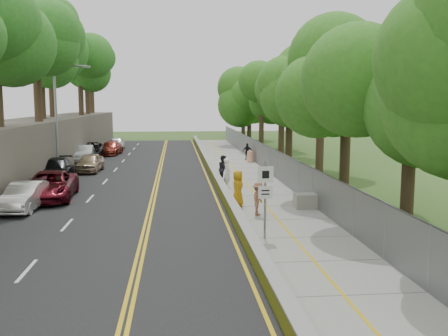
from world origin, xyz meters
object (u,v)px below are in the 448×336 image
at_px(construction_barrel, 251,157).
at_px(person_far, 247,152).
at_px(concrete_block, 305,201).
at_px(streetlight, 59,113).
at_px(car_2, 50,186).
at_px(painter_0, 238,188).
at_px(car_1, 25,196).
at_px(signpost, 265,191).

relative_size(construction_barrel, person_far, 0.64).
distance_m(construction_barrel, concrete_block, 19.58).
bearing_deg(streetlight, construction_barrel, 28.41).
bearing_deg(person_far, concrete_block, 91.41).
height_order(car_2, painter_0, painter_0).
xyz_separation_m(construction_barrel, car_1, (-14.15, -18.62, 0.19)).
bearing_deg(concrete_block, car_1, 176.11).
height_order(construction_barrel, car_1, car_1).
bearing_deg(concrete_block, person_far, 89.73).
relative_size(streetlight, construction_barrel, 8.18).
bearing_deg(car_2, signpost, -44.59).
distance_m(concrete_block, car_2, 13.94).
bearing_deg(construction_barrel, streetlight, -151.59).
xyz_separation_m(car_1, painter_0, (10.66, -0.13, 0.24)).
distance_m(painter_0, person_far, 20.77).
bearing_deg(signpost, construction_barrel, 82.72).
relative_size(streetlight, concrete_block, 7.28).
bearing_deg(painter_0, concrete_block, -92.58).
xyz_separation_m(signpost, concrete_block, (3.05, 5.39, -1.55)).
xyz_separation_m(streetlight, construction_barrel, (14.70, 7.95, -4.10)).
bearing_deg(streetlight, car_2, -82.06).
height_order(construction_barrel, painter_0, painter_0).
distance_m(car_1, painter_0, 10.66).
bearing_deg(streetlight, painter_0, -43.91).
relative_size(construction_barrel, car_1, 0.23).
relative_size(signpost, construction_barrel, 3.17).
relative_size(concrete_block, person_far, 0.72).
xyz_separation_m(concrete_block, car_2, (-13.45, 3.65, 0.39)).
bearing_deg(car_1, signpost, -25.98).
bearing_deg(car_2, person_far, 48.91).
height_order(concrete_block, painter_0, painter_0).
height_order(concrete_block, car_1, car_1).
distance_m(car_2, person_far, 22.26).
height_order(streetlight, painter_0, streetlight).
relative_size(car_2, painter_0, 2.98).
height_order(car_1, car_2, car_2).
bearing_deg(car_1, person_far, 59.37).
xyz_separation_m(signpost, person_far, (3.15, 26.70, -1.15)).
relative_size(concrete_block, car_1, 0.26).
bearing_deg(concrete_block, streetlight, 141.40).
bearing_deg(signpost, concrete_block, 60.53).
bearing_deg(car_1, streetlight, 97.08).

